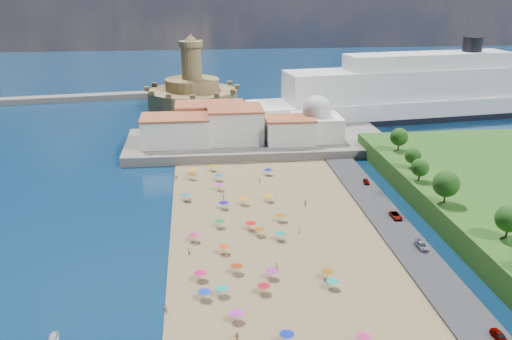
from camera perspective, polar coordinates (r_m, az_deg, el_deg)
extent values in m
plane|color=#071938|center=(128.89, -0.55, -7.02)|extent=(700.00, 700.00, 0.00)
cube|color=#59544C|center=(197.36, 0.20, 2.76)|extent=(90.00, 36.00, 3.00)
cube|color=#59544C|center=(230.06, -6.27, 4.91)|extent=(18.00, 70.00, 2.40)
cube|color=silver|center=(190.83, -8.07, 3.87)|extent=(22.00, 14.00, 9.00)
cube|color=silver|center=(192.88, -2.10, 4.52)|extent=(18.00, 16.00, 11.00)
cube|color=silver|center=(191.53, 3.38, 3.93)|extent=(16.00, 12.00, 8.00)
cube|color=silver|center=(204.24, -4.60, 5.14)|extent=(24.00, 14.00, 10.00)
cube|color=silver|center=(197.21, 6.06, 4.29)|extent=(16.00, 16.00, 8.00)
sphere|color=silver|center=(195.79, 6.12, 5.99)|extent=(10.00, 10.00, 10.00)
cylinder|color=silver|center=(194.99, 6.16, 7.08)|extent=(1.20, 1.20, 1.60)
cylinder|color=olive|center=(258.71, -6.34, 7.10)|extent=(40.00, 40.00, 8.00)
cylinder|color=olive|center=(257.48, -6.39, 8.52)|extent=(24.00, 24.00, 5.00)
cylinder|color=olive|center=(255.96, -6.47, 10.61)|extent=(9.00, 9.00, 14.00)
cylinder|color=olive|center=(254.93, -6.54, 12.43)|extent=(10.40, 10.40, 2.40)
cone|color=olive|center=(254.64, -6.56, 13.03)|extent=(6.00, 6.00, 3.00)
cube|color=black|center=(249.60, 16.33, 5.36)|extent=(150.69, 41.58, 2.40)
cube|color=white|center=(248.91, 16.40, 6.08)|extent=(149.64, 41.05, 8.88)
cube|color=white|center=(246.96, 16.62, 8.43)|extent=(119.77, 33.23, 11.85)
cube|color=white|center=(245.62, 16.81, 10.46)|extent=(70.32, 22.81, 5.92)
cylinder|color=black|center=(255.46, 20.85, 11.69)|extent=(7.90, 7.90, 5.92)
cylinder|color=gray|center=(165.87, -6.40, -0.63)|extent=(0.07, 0.07, 2.00)
cone|color=#92480D|center=(165.57, -6.41, -0.33)|extent=(2.50, 2.50, 0.60)
cylinder|color=gray|center=(149.05, 1.31, -2.80)|extent=(0.07, 0.07, 2.00)
cone|color=#DEA30C|center=(148.72, 1.31, -2.48)|extent=(2.50, 2.50, 0.60)
cylinder|color=gray|center=(112.85, 1.59, -10.32)|extent=(0.07, 0.07, 2.00)
cone|color=#AB2491|center=(112.41, 1.60, -9.92)|extent=(2.50, 2.50, 0.60)
cylinder|color=gray|center=(150.58, -7.03, -2.71)|extent=(0.07, 0.07, 2.00)
cone|color=#10759B|center=(150.25, -7.04, -2.39)|extent=(2.50, 2.50, 0.60)
cylinder|color=gray|center=(134.33, -3.66, -5.35)|extent=(0.07, 0.07, 2.00)
cone|color=#147337|center=(133.96, -3.67, -5.00)|extent=(2.50, 2.50, 0.60)
cylinder|color=gray|center=(113.47, 7.14, -10.30)|extent=(0.07, 0.07, 2.00)
cone|color=#7C510B|center=(113.04, 7.16, -9.90)|extent=(2.50, 2.50, 0.60)
cylinder|color=gray|center=(133.01, -0.52, -5.57)|extent=(0.07, 0.07, 2.00)
cone|color=red|center=(132.64, -0.52, -5.21)|extent=(2.50, 2.50, 0.60)
cylinder|color=gray|center=(164.21, -3.76, -0.75)|extent=(0.07, 0.07, 2.00)
cone|color=#0E5680|center=(163.91, -3.77, -0.45)|extent=(2.50, 2.50, 0.60)
cylinder|color=gray|center=(168.59, 1.21, -0.18)|extent=(0.07, 0.07, 2.00)
cone|color=#0E0EB8|center=(168.29, 1.21, 0.11)|extent=(2.50, 2.50, 0.60)
cylinder|color=gray|center=(122.24, -3.23, -7.92)|extent=(0.07, 0.07, 2.00)
cone|color=#E13F0A|center=(121.84, -3.24, -7.54)|extent=(2.50, 2.50, 0.60)
cylinder|color=gray|center=(100.39, -1.97, -14.38)|extent=(0.07, 0.07, 2.00)
cone|color=#B426B2|center=(99.90, -1.98, -13.95)|extent=(2.50, 2.50, 0.60)
cylinder|color=gray|center=(96.42, 10.71, -16.31)|extent=(0.07, 0.07, 2.00)
cone|color=#BA2869|center=(95.91, 10.74, -15.87)|extent=(2.50, 2.50, 0.60)
cylinder|color=gray|center=(107.99, 0.80, -11.77)|extent=(0.07, 0.07, 2.00)
cone|color=#AA0D24|center=(107.53, 0.80, -11.35)|extent=(2.50, 2.50, 0.60)
cylinder|color=gray|center=(128.03, 2.41, -6.60)|extent=(0.07, 0.07, 2.00)
cone|color=#0F7F8D|center=(127.65, 2.42, -6.24)|extent=(2.50, 2.50, 0.60)
cylinder|color=gray|center=(128.01, -6.20, -6.71)|extent=(0.07, 0.07, 2.00)
cone|color=#AE2561|center=(127.63, -6.21, -6.34)|extent=(2.50, 2.50, 0.60)
cylinder|color=gray|center=(157.05, -3.64, -1.68)|extent=(0.07, 0.07, 2.00)
cone|color=#B727A1|center=(156.74, -3.65, -1.37)|extent=(2.50, 2.50, 0.60)
cylinder|color=gray|center=(170.25, -6.44, -0.11)|extent=(0.07, 0.07, 2.00)
cone|color=orange|center=(169.96, -6.45, 0.18)|extent=(2.50, 2.50, 0.60)
cylinder|color=gray|center=(110.41, 7.67, -11.21)|extent=(0.07, 0.07, 2.00)
cone|color=#119C82|center=(109.96, 7.69, -10.81)|extent=(2.50, 2.50, 0.60)
cylinder|color=gray|center=(172.74, -4.38, 0.24)|extent=(0.07, 0.07, 2.00)
cone|color=#89700C|center=(172.45, -4.39, 0.52)|extent=(2.50, 2.50, 0.60)
cylinder|color=gray|center=(112.70, -5.56, -10.45)|extent=(0.07, 0.07, 2.00)
cone|color=#D61156|center=(112.26, -5.58, -10.05)|extent=(2.50, 2.50, 0.60)
cylinder|color=gray|center=(106.61, -5.16, -12.29)|extent=(0.07, 0.07, 2.00)
cone|color=#0C3BA8|center=(106.15, -5.18, -11.87)|extent=(2.50, 2.50, 0.60)
cylinder|color=gray|center=(107.42, -3.41, -11.98)|extent=(0.07, 0.07, 2.00)
cone|color=#0F9184|center=(106.96, -3.42, -11.57)|extent=(2.50, 2.50, 0.60)
cylinder|color=gray|center=(95.47, 3.10, -16.36)|extent=(0.07, 0.07, 2.00)
cone|color=#0B219A|center=(94.95, 3.11, -15.91)|extent=(2.50, 2.50, 0.60)
cylinder|color=gray|center=(129.97, 0.35, -6.18)|extent=(0.07, 0.07, 2.00)
cone|color=#9B4E0E|center=(129.60, 0.35, -5.82)|extent=(2.50, 2.50, 0.60)
cylinder|color=gray|center=(137.19, 2.52, -4.80)|extent=(0.07, 0.07, 2.00)
cone|color=#9A530E|center=(136.83, 2.53, -4.45)|extent=(2.50, 2.50, 0.60)
cylinder|color=gray|center=(147.05, -1.22, -3.11)|extent=(0.07, 0.07, 2.00)
cone|color=orange|center=(146.71, -1.22, -2.78)|extent=(2.50, 2.50, 0.60)
cylinder|color=gray|center=(114.62, -1.96, -9.83)|extent=(0.07, 0.07, 2.00)
cone|color=maroon|center=(114.19, -1.97, -9.44)|extent=(2.50, 2.50, 0.60)
cylinder|color=gray|center=(144.73, -3.26, -3.51)|extent=(0.07, 0.07, 2.00)
cone|color=#120CA4|center=(144.39, -3.26, -3.18)|extent=(2.50, 2.50, 0.60)
imported|color=tan|center=(165.98, -7.97, -0.74)|extent=(1.00, 0.50, 1.65)
imported|color=tan|center=(130.99, 4.39, -6.06)|extent=(0.55, 0.74, 1.85)
imported|color=tan|center=(115.94, 2.10, -9.56)|extent=(0.95, 0.98, 1.70)
imported|color=tan|center=(146.72, 4.97, -3.29)|extent=(1.53, 1.45, 1.73)
imported|color=tan|center=(122.66, -6.76, -8.02)|extent=(1.00, 0.99, 1.63)
imported|color=tan|center=(95.67, -1.88, -16.31)|extent=(1.72, 0.56, 1.85)
imported|color=tan|center=(150.55, -3.23, -2.67)|extent=(0.99, 1.03, 1.66)
imported|color=tan|center=(149.63, -6.63, -2.93)|extent=(1.16, 1.09, 1.57)
imported|color=tan|center=(162.15, 0.37, -1.03)|extent=(1.19, 1.19, 1.66)
imported|color=tan|center=(103.70, -9.00, -13.48)|extent=(0.82, 0.72, 1.88)
imported|color=gray|center=(142.23, 13.79, -4.43)|extent=(2.16, 4.59, 1.27)
imported|color=gray|center=(128.36, 16.24, -7.27)|extent=(2.01, 4.68, 1.34)
imported|color=gray|center=(103.11, 23.19, -15.03)|extent=(1.78, 4.04, 1.35)
imported|color=gray|center=(163.49, 10.98, -1.13)|extent=(1.97, 3.83, 1.25)
cylinder|color=#382314|center=(125.95, 23.80, -5.62)|extent=(0.50, 0.50, 3.04)
sphere|color=#14380F|center=(124.91, 23.96, -4.47)|extent=(5.48, 5.48, 5.48)
cylinder|color=#382314|center=(139.43, 18.35, -2.51)|extent=(0.50, 0.50, 3.46)
sphere|color=#14380F|center=(138.38, 18.48, -1.31)|extent=(6.22, 6.22, 6.22)
cylinder|color=#382314|center=(152.93, 16.01, -0.57)|extent=(0.50, 0.50, 2.57)
sphere|color=#14380F|center=(152.20, 16.09, 0.25)|extent=(4.62, 4.62, 4.62)
cylinder|color=#382314|center=(162.59, 15.36, 0.63)|extent=(0.50, 0.50, 2.51)
sphere|color=#14380F|center=(161.93, 15.43, 1.39)|extent=(4.52, 4.52, 4.52)
cylinder|color=#382314|center=(177.95, 14.05, 2.39)|extent=(0.50, 0.50, 3.02)
sphere|color=#14380F|center=(177.22, 14.12, 3.23)|extent=(5.43, 5.43, 5.43)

